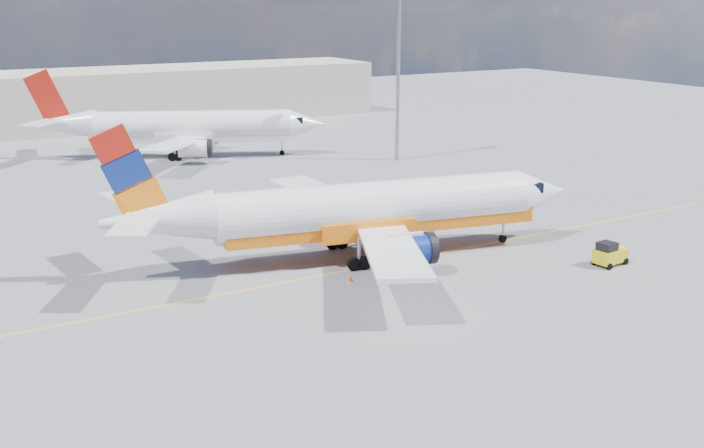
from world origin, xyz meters
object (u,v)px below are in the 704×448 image
main_jet (361,210)px  second_jet (185,128)px  traffic_cone (351,278)px  gse_tug (610,254)px

main_jet → second_jet: bearing=99.6°
main_jet → traffic_cone: 6.04m
traffic_cone → main_jet: bearing=52.4°
main_jet → gse_tug: 17.46m
gse_tug → second_jet: bearing=97.6°
second_jet → traffic_cone: size_ratio=60.95×
second_jet → traffic_cone: (-4.29, -46.25, -3.14)m
main_jet → gse_tug: (14.11, -9.94, -2.67)m
gse_tug → traffic_cone: size_ratio=4.64×
main_jet → second_jet: 42.21m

